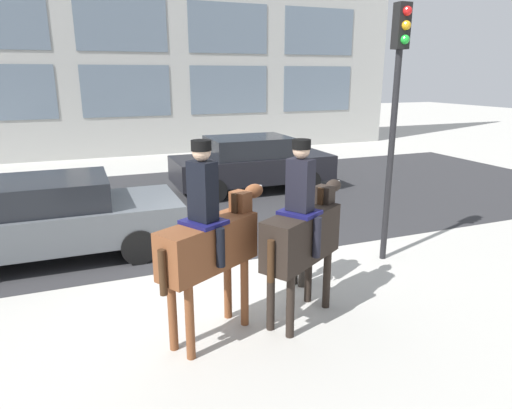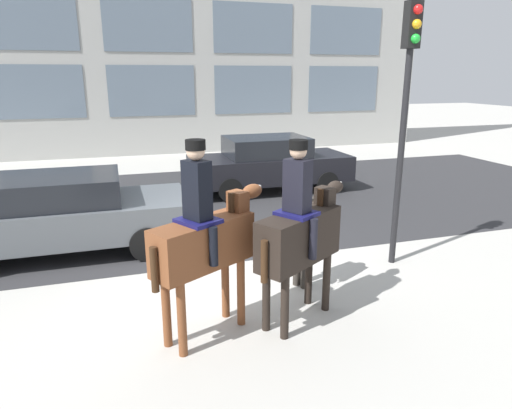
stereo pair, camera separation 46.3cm
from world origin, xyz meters
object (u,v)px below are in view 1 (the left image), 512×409
object	(u,v)px
street_car_near_lane	(49,217)
street_car_far_lane	(252,163)
traffic_light	(396,97)
mounted_horse_companion	(303,231)
mounted_horse_lead	(210,240)
pedestrian_bystander	(299,227)

from	to	relation	value
street_car_near_lane	street_car_far_lane	bearing A→B (deg)	32.77
street_car_far_lane	traffic_light	distance (m)	6.17
street_car_near_lane	mounted_horse_companion	bearing A→B (deg)	-47.96
street_car_far_lane	traffic_light	world-z (taller)	traffic_light
mounted_horse_lead	street_car_near_lane	world-z (taller)	mounted_horse_lead
mounted_horse_lead	traffic_light	distance (m)	4.26
mounted_horse_lead	mounted_horse_companion	size ratio (longest dim) A/B	1.02
mounted_horse_lead	mounted_horse_companion	xyz separation A→B (m)	(1.29, -0.00, -0.05)
mounted_horse_lead	street_car_far_lane	bearing A→B (deg)	35.64
mounted_horse_companion	street_car_far_lane	world-z (taller)	mounted_horse_companion
pedestrian_bystander	street_car_near_lane	world-z (taller)	pedestrian_bystander
street_car_near_lane	street_car_far_lane	size ratio (longest dim) A/B	1.02
mounted_horse_companion	street_car_far_lane	distance (m)	7.42
mounted_horse_lead	traffic_light	size ratio (longest dim) A/B	0.58
street_car_near_lane	street_car_far_lane	world-z (taller)	street_car_far_lane
mounted_horse_lead	traffic_light	xyz separation A→B (m)	(3.70, 1.34, 1.61)
street_car_far_lane	traffic_light	size ratio (longest dim) A/B	1.04
street_car_far_lane	mounted_horse_companion	bearing A→B (deg)	-105.69
mounted_horse_companion	pedestrian_bystander	distance (m)	1.05
pedestrian_bystander	traffic_light	size ratio (longest dim) A/B	0.39
mounted_horse_companion	street_car_near_lane	xyz separation A→B (m)	(-3.33, 3.69, -0.50)
street_car_far_lane	pedestrian_bystander	bearing A→B (deg)	-104.29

